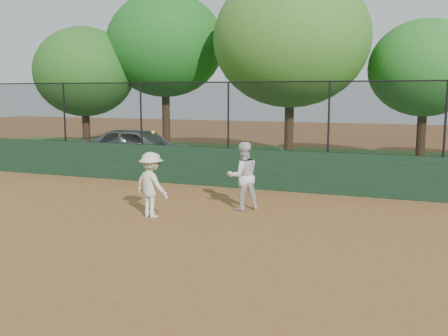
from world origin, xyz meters
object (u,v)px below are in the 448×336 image
(player_second, at_px, (243,176))
(player_main, at_px, (151,185))
(tree_0, at_px, (84,72))
(tree_1, at_px, (165,45))
(tree_2, at_px, (291,39))
(parked_car, at_px, (140,148))
(tree_3, at_px, (425,68))

(player_second, height_order, player_main, player_main)
(player_main, bearing_deg, player_second, 40.29)
(player_second, xyz_separation_m, tree_0, (-10.10, 7.59, 2.93))
(player_second, xyz_separation_m, player_main, (-1.74, -1.47, -0.08))
(player_second, relative_size, tree_1, 0.23)
(tree_0, relative_size, tree_2, 0.77)
(parked_car, height_order, tree_1, tree_1)
(parked_car, height_order, tree_2, tree_2)
(player_main, height_order, tree_0, tree_0)
(player_second, bearing_deg, player_main, 3.35)
(player_second, bearing_deg, parked_car, -77.72)
(player_second, bearing_deg, tree_0, -73.85)
(tree_1, relative_size, tree_2, 0.97)
(player_main, bearing_deg, parked_car, 122.22)
(tree_3, bearing_deg, tree_2, -163.67)
(parked_car, xyz_separation_m, tree_2, (5.12, 2.79, 4.11))
(player_second, height_order, tree_3, tree_3)
(parked_car, height_order, player_second, player_second)
(player_main, distance_m, tree_2, 10.23)
(tree_0, bearing_deg, tree_3, 6.68)
(tree_1, bearing_deg, player_second, -53.26)
(parked_car, height_order, tree_3, tree_3)
(player_second, distance_m, tree_2, 8.85)
(tree_0, bearing_deg, player_main, -47.29)
(player_main, relative_size, tree_0, 0.36)
(player_second, distance_m, tree_0, 12.97)
(tree_0, height_order, tree_1, tree_1)
(tree_0, height_order, tree_3, tree_0)
(player_second, relative_size, tree_2, 0.22)
(parked_car, distance_m, tree_1, 5.92)
(player_main, relative_size, tree_1, 0.28)
(parked_car, relative_size, tree_3, 0.82)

